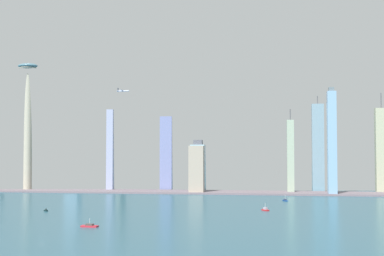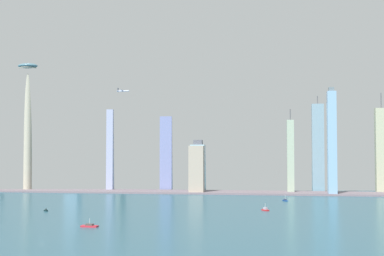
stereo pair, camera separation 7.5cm
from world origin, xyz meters
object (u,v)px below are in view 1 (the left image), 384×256
at_px(skyscraper_3, 291,156).
at_px(boat_2, 90,226).
at_px(boat_5, 265,209).
at_px(skyscraper_1, 196,170).
at_px(skyscraper_6, 119,160).
at_px(skyscraper_8, 332,142).
at_px(airplane, 123,91).
at_px(skyscraper_7, 198,167).
at_px(observation_tower, 29,106).
at_px(skyscraper_2, 111,149).
at_px(skyscraper_0, 382,151).
at_px(skyscraper_10, 73,159).
at_px(boat_0, 285,200).
at_px(boat_1, 46,210).
at_px(skyscraper_5, 318,148).
at_px(skyscraper_4, 167,152).

relative_size(skyscraper_3, boat_2, 8.87).
distance_m(skyscraper_3, boat_5, 298.50).
distance_m(skyscraper_1, skyscraper_6, 194.75).
relative_size(skyscraper_8, airplane, 7.55).
distance_m(skyscraper_6, skyscraper_7, 165.18).
distance_m(observation_tower, skyscraper_2, 173.81).
bearing_deg(skyscraper_0, skyscraper_10, 174.71).
distance_m(skyscraper_6, boat_0, 386.67).
bearing_deg(skyscraper_2, boat_1, -85.66).
xyz_separation_m(skyscraper_5, airplane, (-353.40, -53.95, 104.05)).
bearing_deg(skyscraper_0, boat_1, -142.16).
height_order(boat_1, airplane, airplane).
xyz_separation_m(skyscraper_4, boat_1, (-75.58, -369.54, -69.76)).
distance_m(skyscraper_1, skyscraper_3, 165.97).
bearing_deg(boat_2, airplane, -74.21).
xyz_separation_m(skyscraper_7, boat_0, (154.01, -182.94, -43.27)).
xyz_separation_m(skyscraper_6, airplane, (25.99, -65.87, 128.42)).
distance_m(skyscraper_1, airplane, 203.48).
distance_m(skyscraper_2, boat_2, 496.57).
distance_m(skyscraper_0, skyscraper_5, 110.91).
distance_m(skyscraper_5, skyscraper_8, 89.94).
bearing_deg(observation_tower, boat_0, -16.90).
bearing_deg(skyscraper_6, boat_2, -76.63).
xyz_separation_m(skyscraper_1, skyscraper_8, (227.79, -1.41, 46.41)).
relative_size(boat_1, boat_5, 0.53).
distance_m(skyscraper_2, boat_0, 364.90).
distance_m(skyscraper_5, boat_0, 229.11).
relative_size(skyscraper_2, boat_2, 9.58).
height_order(skyscraper_6, skyscraper_7, skyscraper_6).
xyz_separation_m(skyscraper_0, skyscraper_10, (-582.20, 53.93, -15.48)).
bearing_deg(skyscraper_6, skyscraper_1, -30.56).
xyz_separation_m(skyscraper_6, boat_5, (288.18, -354.43, -54.02)).
distance_m(boat_5, airplane, 430.45).
bearing_deg(skyscraper_4, boat_0, -41.10).
bearing_deg(boat_1, skyscraper_3, -98.89).
xyz_separation_m(skyscraper_2, skyscraper_8, (395.42, -49.71, 10.84)).
xyz_separation_m(skyscraper_1, skyscraper_4, (-65.46, 67.70, 29.68)).
bearing_deg(skyscraper_8, skyscraper_6, 165.77).
bearing_deg(skyscraper_0, skyscraper_8, -148.10).
bearing_deg(skyscraper_4, skyscraper_0, -1.92).
relative_size(skyscraper_3, skyscraper_8, 0.82).
height_order(skyscraper_2, skyscraper_6, skyscraper_2).
distance_m(skyscraper_5, skyscraper_6, 380.37).
distance_m(skyscraper_2, skyscraper_4, 104.16).
bearing_deg(skyscraper_3, airplane, -179.89).
bearing_deg(boat_5, skyscraper_1, 169.97).
height_order(observation_tower, skyscraper_10, observation_tower).
bearing_deg(airplane, skyscraper_1, -4.62).
relative_size(skyscraper_1, skyscraper_6, 0.70).
height_order(skyscraper_1, boat_5, skyscraper_1).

